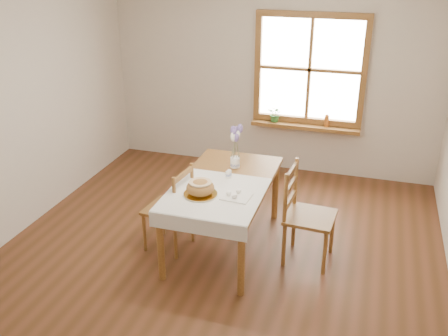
{
  "coord_description": "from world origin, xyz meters",
  "views": [
    {
      "loc": [
        1.34,
        -4.04,
        2.93
      ],
      "look_at": [
        0.0,
        0.3,
        0.9
      ],
      "focal_mm": 40.0,
      "sensor_mm": 36.0,
      "label": 1
    }
  ],
  "objects_px": {
    "bread_plate": "(201,194)",
    "flower_vase": "(235,163)",
    "dining_table": "(224,189)",
    "chair_right": "(310,216)",
    "chair_left": "(168,207)"
  },
  "relations": [
    {
      "from": "chair_right",
      "to": "dining_table",
      "type": "bearing_deg",
      "value": 94.4
    },
    {
      "from": "dining_table",
      "to": "chair_left",
      "type": "xyz_separation_m",
      "value": [
        -0.55,
        -0.18,
        -0.21
      ]
    },
    {
      "from": "chair_right",
      "to": "bread_plate",
      "type": "relative_size",
      "value": 3.2
    },
    {
      "from": "bread_plate",
      "to": "flower_vase",
      "type": "relative_size",
      "value": 2.75
    },
    {
      "from": "chair_left",
      "to": "flower_vase",
      "type": "height_order",
      "value": "chair_left"
    },
    {
      "from": "chair_left",
      "to": "bread_plate",
      "type": "height_order",
      "value": "chair_left"
    },
    {
      "from": "dining_table",
      "to": "chair_left",
      "type": "bearing_deg",
      "value": -161.55
    },
    {
      "from": "dining_table",
      "to": "bread_plate",
      "type": "relative_size",
      "value": 5.11
    },
    {
      "from": "dining_table",
      "to": "chair_right",
      "type": "distance_m",
      "value": 0.9
    },
    {
      "from": "dining_table",
      "to": "flower_vase",
      "type": "distance_m",
      "value": 0.39
    },
    {
      "from": "chair_left",
      "to": "chair_right",
      "type": "xyz_separation_m",
      "value": [
        1.44,
        0.19,
        0.04
      ]
    },
    {
      "from": "dining_table",
      "to": "chair_right",
      "type": "xyz_separation_m",
      "value": [
        0.89,
        0.01,
        -0.16
      ]
    },
    {
      "from": "chair_left",
      "to": "chair_right",
      "type": "distance_m",
      "value": 1.45
    },
    {
      "from": "bread_plate",
      "to": "flower_vase",
      "type": "xyz_separation_m",
      "value": [
        0.13,
        0.73,
        0.04
      ]
    },
    {
      "from": "chair_right",
      "to": "bread_plate",
      "type": "xyz_separation_m",
      "value": [
        -1.01,
        -0.38,
        0.27
      ]
    }
  ]
}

